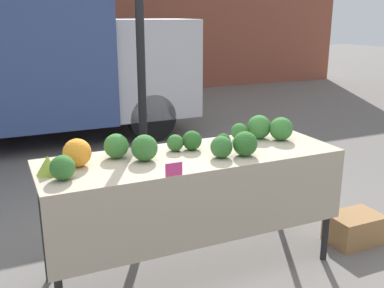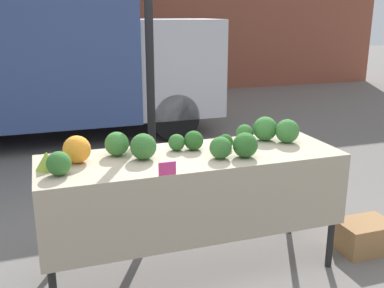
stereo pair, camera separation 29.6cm
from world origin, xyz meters
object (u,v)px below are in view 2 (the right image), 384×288
at_px(price_sign, 167,169).
at_px(produce_crate, 364,236).
at_px(parked_truck, 33,56).
at_px(orange_cauliflower, 77,149).

height_order(price_sign, produce_crate, price_sign).
distance_m(price_sign, produce_crate, 1.92).
bearing_deg(price_sign, produce_crate, 5.64).
height_order(parked_truck, produce_crate, parked_truck).
bearing_deg(parked_truck, produce_crate, -61.45).
xyz_separation_m(price_sign, produce_crate, (1.72, 0.17, -0.84)).
bearing_deg(produce_crate, parked_truck, 118.55).
distance_m(parked_truck, produce_crate, 5.30).
height_order(orange_cauliflower, produce_crate, orange_cauliflower).
distance_m(orange_cauliflower, price_sign, 0.66).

